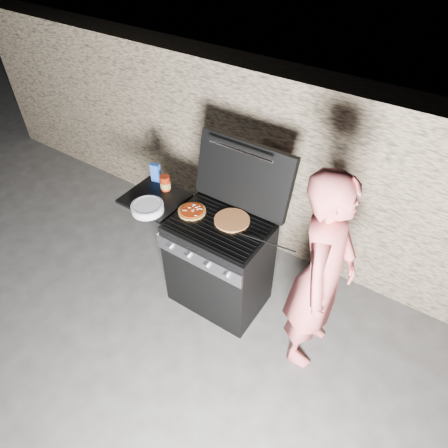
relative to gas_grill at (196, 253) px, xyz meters
The scene contains 10 objects.
ground 0.52m from the gas_grill, ahead, with size 50.00×50.00×0.00m, color #393634.
stone_wall 1.17m from the gas_grill, 76.61° to the left, with size 8.00×0.35×1.80m, color tan.
gas_grill is the anchor object (origin of this frame).
pizza_topped 0.47m from the gas_grill, 150.42° to the left, with size 0.23×0.23×0.03m, color gold, non-canonical shape.
pizza_plain 0.57m from the gas_grill, 18.41° to the left, with size 0.29×0.29×0.02m, color #DA8A45.
sauce_jar 0.67m from the gas_grill, 160.75° to the left, with size 0.09×0.09×0.14m, color maroon.
blue_carton 0.80m from the gas_grill, 160.73° to the left, with size 0.08×0.05×0.17m, color blue.
plate_stack 0.61m from the gas_grill, 154.30° to the right, with size 0.27×0.27×0.06m, color silver.
person 1.21m from the gas_grill, ahead, with size 0.64×0.42×1.75m, color #CE5A5A.
tongs 0.84m from the gas_grill, ahead, with size 0.01×0.01×0.50m, color black.
Camera 1 is at (1.32, -1.92, 3.03)m, focal length 32.00 mm.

